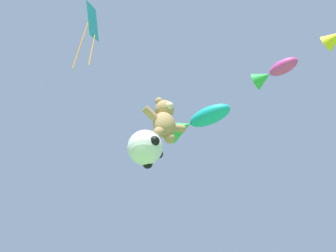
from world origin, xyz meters
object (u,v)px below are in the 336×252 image
(soccer_ball_kite, at_px, (145,148))
(fish_kite_teal, at_px, (195,122))
(teddy_bear_kite, at_px, (164,120))
(fish_kite_magenta, at_px, (273,72))
(diamond_kite, at_px, (92,25))

(soccer_ball_kite, bearing_deg, fish_kite_teal, -0.22)
(teddy_bear_kite, distance_m, soccer_ball_kite, 1.52)
(fish_kite_teal, distance_m, fish_kite_magenta, 3.21)
(fish_kite_magenta, bearing_deg, teddy_bear_kite, 121.07)
(fish_kite_teal, relative_size, fish_kite_magenta, 1.68)
(fish_kite_magenta, bearing_deg, fish_kite_teal, 98.04)
(fish_kite_magenta, bearing_deg, diamond_kite, 148.58)
(teddy_bear_kite, relative_size, fish_kite_teal, 0.67)
(diamond_kite, bearing_deg, fish_kite_magenta, -31.42)
(teddy_bear_kite, height_order, soccer_ball_kite, teddy_bear_kite)
(teddy_bear_kite, xyz_separation_m, fish_kite_teal, (1.40, 0.10, 0.81))
(fish_kite_teal, bearing_deg, fish_kite_magenta, -81.96)
(teddy_bear_kite, distance_m, fish_kite_magenta, 3.67)
(fish_kite_magenta, distance_m, diamond_kite, 6.01)
(fish_kite_teal, xyz_separation_m, fish_kite_magenta, (0.45, -3.18, -0.04))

